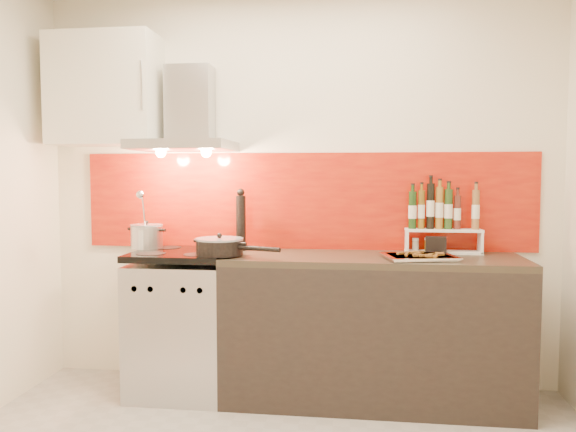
# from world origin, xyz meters

# --- Properties ---
(back_wall) EXTENTS (3.40, 0.02, 2.60)m
(back_wall) POSITION_xyz_m (0.00, 1.40, 1.30)
(back_wall) COLOR silver
(back_wall) RESTS_ON ground
(backsplash) EXTENTS (3.00, 0.02, 0.64)m
(backsplash) POSITION_xyz_m (0.05, 1.39, 1.22)
(backsplash) COLOR #920D07
(backsplash) RESTS_ON back_wall
(range_stove) EXTENTS (0.60, 0.60, 0.91)m
(range_stove) POSITION_xyz_m (-0.70, 1.10, 0.44)
(range_stove) COLOR #B7B7BA
(range_stove) RESTS_ON ground
(counter) EXTENTS (1.80, 0.60, 0.90)m
(counter) POSITION_xyz_m (0.50, 1.10, 0.45)
(counter) COLOR black
(counter) RESTS_ON ground
(range_hood) EXTENTS (0.62, 0.50, 0.61)m
(range_hood) POSITION_xyz_m (-0.70, 1.24, 1.74)
(range_hood) COLOR #B7B7BA
(range_hood) RESTS_ON back_wall
(upper_cabinet) EXTENTS (0.70, 0.35, 0.72)m
(upper_cabinet) POSITION_xyz_m (-1.25, 1.22, 1.95)
(upper_cabinet) COLOR silver
(upper_cabinet) RESTS_ON back_wall
(stock_pot) EXTENTS (0.21, 0.21, 0.18)m
(stock_pot) POSITION_xyz_m (-0.98, 1.21, 0.99)
(stock_pot) COLOR #B7B7BA
(stock_pot) RESTS_ON range_stove
(saute_pan) EXTENTS (0.54, 0.30, 0.13)m
(saute_pan) POSITION_xyz_m (-0.41, 0.96, 0.96)
(saute_pan) COLOR black
(saute_pan) RESTS_ON range_stove
(utensil_jar) EXTENTS (0.08, 0.12, 0.40)m
(utensil_jar) POSITION_xyz_m (-0.98, 1.14, 1.02)
(utensil_jar) COLOR silver
(utensil_jar) RESTS_ON range_stove
(pepper_mill) EXTENTS (0.06, 0.06, 0.41)m
(pepper_mill) POSITION_xyz_m (-0.35, 1.25, 1.10)
(pepper_mill) COLOR black
(pepper_mill) RESTS_ON counter
(step_shelf) EXTENTS (0.47, 0.13, 0.44)m
(step_shelf) POSITION_xyz_m (0.93, 1.28, 1.10)
(step_shelf) COLOR white
(step_shelf) RESTS_ON counter
(caddy_box) EXTENTS (0.13, 0.07, 0.11)m
(caddy_box) POSITION_xyz_m (0.89, 1.19, 0.96)
(caddy_box) COLOR black
(caddy_box) RESTS_ON counter
(baking_tray) EXTENTS (0.47, 0.40, 0.03)m
(baking_tray) POSITION_xyz_m (0.77, 1.01, 0.92)
(baking_tray) COLOR silver
(baking_tray) RESTS_ON counter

